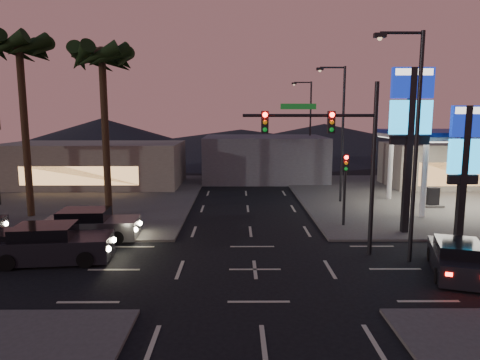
{
  "coord_description": "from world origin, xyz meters",
  "views": [
    {
      "loc": [
        -0.76,
        -17.42,
        6.5
      ],
      "look_at": [
        -0.59,
        5.71,
        3.0
      ],
      "focal_mm": 32.0,
      "sensor_mm": 36.0,
      "label": 1
    }
  ],
  "objects_px": {
    "traffic_signal_mast": "(336,144)",
    "car_lane_a_mid": "(10,248)",
    "pylon_sign_tall": "(411,117)",
    "pylon_sign_short": "(465,152)",
    "suv_station": "(457,259)",
    "car_lane_b_front": "(90,226)",
    "gas_station": "(480,136)",
    "car_lane_a_front": "(51,245)"
  },
  "relations": [
    {
      "from": "traffic_signal_mast",
      "to": "car_lane_a_mid",
      "type": "distance_m",
      "value": 15.43
    },
    {
      "from": "pylon_sign_tall",
      "to": "pylon_sign_short",
      "type": "distance_m",
      "value": 3.2
    },
    {
      "from": "car_lane_a_mid",
      "to": "suv_station",
      "type": "distance_m",
      "value": 19.32
    },
    {
      "from": "pylon_sign_short",
      "to": "car_lane_b_front",
      "type": "relative_size",
      "value": 1.38
    },
    {
      "from": "pylon_sign_short",
      "to": "suv_station",
      "type": "bearing_deg",
      "value": -118.01
    },
    {
      "from": "pylon_sign_short",
      "to": "traffic_signal_mast",
      "type": "height_order",
      "value": "traffic_signal_mast"
    },
    {
      "from": "traffic_signal_mast",
      "to": "car_lane_a_mid",
      "type": "relative_size",
      "value": 1.89
    },
    {
      "from": "gas_station",
      "to": "car_lane_a_front",
      "type": "bearing_deg",
      "value": -156.47
    },
    {
      "from": "car_lane_a_front",
      "to": "car_lane_b_front",
      "type": "distance_m",
      "value": 3.47
    },
    {
      "from": "traffic_signal_mast",
      "to": "suv_station",
      "type": "relative_size",
      "value": 1.73
    },
    {
      "from": "pylon_sign_tall",
      "to": "suv_station",
      "type": "relative_size",
      "value": 1.94
    },
    {
      "from": "gas_station",
      "to": "car_lane_b_front",
      "type": "relative_size",
      "value": 2.4
    },
    {
      "from": "suv_station",
      "to": "pylon_sign_short",
      "type": "bearing_deg",
      "value": 61.99
    },
    {
      "from": "pylon_sign_short",
      "to": "car_lane_b_front",
      "type": "distance_m",
      "value": 19.91
    },
    {
      "from": "pylon_sign_tall",
      "to": "traffic_signal_mast",
      "type": "distance_m",
      "value": 6.02
    },
    {
      "from": "car_lane_a_mid",
      "to": "car_lane_b_front",
      "type": "distance_m",
      "value": 4.17
    },
    {
      "from": "pylon_sign_tall",
      "to": "traffic_signal_mast",
      "type": "relative_size",
      "value": 1.12
    },
    {
      "from": "gas_station",
      "to": "pylon_sign_short",
      "type": "distance_m",
      "value": 9.02
    },
    {
      "from": "car_lane_a_mid",
      "to": "car_lane_b_front",
      "type": "height_order",
      "value": "car_lane_b_front"
    },
    {
      "from": "pylon_sign_short",
      "to": "pylon_sign_tall",
      "type": "bearing_deg",
      "value": 158.2
    },
    {
      "from": "gas_station",
      "to": "car_lane_a_front",
      "type": "relative_size",
      "value": 2.29
    },
    {
      "from": "pylon_sign_tall",
      "to": "traffic_signal_mast",
      "type": "xyz_separation_m",
      "value": [
        -4.74,
        -3.51,
        -1.17
      ]
    },
    {
      "from": "suv_station",
      "to": "car_lane_b_front",
      "type": "bearing_deg",
      "value": 163.15
    },
    {
      "from": "car_lane_b_front",
      "to": "pylon_sign_short",
      "type": "bearing_deg",
      "value": -0.04
    },
    {
      "from": "traffic_signal_mast",
      "to": "car_lane_a_mid",
      "type": "height_order",
      "value": "traffic_signal_mast"
    },
    {
      "from": "pylon_sign_short",
      "to": "car_lane_a_mid",
      "type": "bearing_deg",
      "value": -171.25
    },
    {
      "from": "pylon_sign_short",
      "to": "suv_station",
      "type": "distance_m",
      "value": 7.0
    },
    {
      "from": "traffic_signal_mast",
      "to": "car_lane_a_mid",
      "type": "xyz_separation_m",
      "value": [
        -14.7,
        -0.87,
        -4.59
      ]
    },
    {
      "from": "car_lane_a_mid",
      "to": "suv_station",
      "type": "xyz_separation_m",
      "value": [
        19.24,
        -1.7,
        0.03
      ]
    },
    {
      "from": "car_lane_b_front",
      "to": "suv_station",
      "type": "xyz_separation_m",
      "value": [
        16.82,
        -5.09,
        -0.09
      ]
    },
    {
      "from": "gas_station",
      "to": "pylon_sign_tall",
      "type": "relative_size",
      "value": 1.36
    },
    {
      "from": "car_lane_b_front",
      "to": "suv_station",
      "type": "distance_m",
      "value": 17.58
    },
    {
      "from": "pylon_sign_tall",
      "to": "car_lane_a_front",
      "type": "relative_size",
      "value": 1.69
    },
    {
      "from": "traffic_signal_mast",
      "to": "car_lane_a_front",
      "type": "height_order",
      "value": "traffic_signal_mast"
    },
    {
      "from": "gas_station",
      "to": "car_lane_b_front",
      "type": "distance_m",
      "value": 26.0
    },
    {
      "from": "gas_station",
      "to": "car_lane_a_front",
      "type": "xyz_separation_m",
      "value": [
        -25.07,
        -10.91,
        -4.3
      ]
    },
    {
      "from": "gas_station",
      "to": "car_lane_b_front",
      "type": "xyz_separation_m",
      "value": [
        -24.52,
        -7.49,
        -4.33
      ]
    },
    {
      "from": "gas_station",
      "to": "car_lane_b_front",
      "type": "height_order",
      "value": "gas_station"
    },
    {
      "from": "gas_station",
      "to": "car_lane_a_mid",
      "type": "xyz_separation_m",
      "value": [
        -26.95,
        -10.88,
        -4.45
      ]
    },
    {
      "from": "pylon_sign_tall",
      "to": "car_lane_a_mid",
      "type": "distance_m",
      "value": 20.75
    },
    {
      "from": "pylon_sign_short",
      "to": "car_lane_b_front",
      "type": "height_order",
      "value": "pylon_sign_short"
    },
    {
      "from": "pylon_sign_short",
      "to": "car_lane_a_mid",
      "type": "distance_m",
      "value": 22.57
    }
  ]
}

